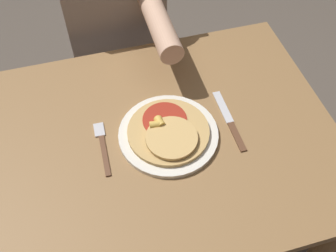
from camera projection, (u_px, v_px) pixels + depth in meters
The scene contains 7 objects.
ground_plane at pixel (164, 236), 1.65m from camera, with size 8.00×8.00×0.00m, color brown.
dining_table at pixel (163, 162), 1.18m from camera, with size 0.97×0.76×0.72m.
plate at pixel (168, 133), 1.08m from camera, with size 0.27×0.27×0.01m.
pizza at pixel (168, 131), 1.06m from camera, with size 0.22×0.22×0.04m.
fork at pixel (102, 145), 1.06m from camera, with size 0.03×0.18×0.00m.
knife at pixel (230, 121), 1.11m from camera, with size 0.02×0.22×0.00m.
person_diner at pixel (115, 20), 1.43m from camera, with size 0.34×0.52×1.19m.
Camera 1 is at (-0.15, -0.61, 1.60)m, focal length 42.00 mm.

